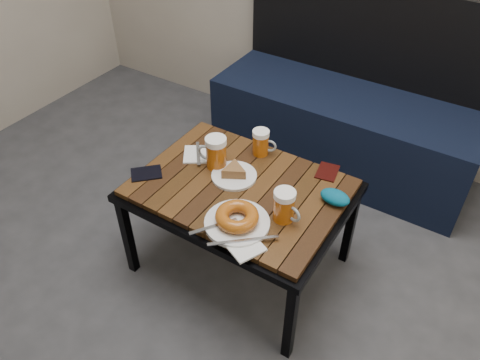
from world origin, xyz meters
The scene contains 12 objects.
bench centered at (-0.06, 1.76, 0.27)m, with size 1.40×0.50×0.95m.
cafe_table centered at (-0.14, 0.81, 0.43)m, with size 0.84×0.62×0.47m.
beer_mug_left centered at (-0.29, 0.87, 0.54)m, with size 0.13×0.10×0.14m.
beer_mug_centre centered at (-0.17, 1.04, 0.53)m, with size 0.11×0.08×0.11m.
beer_mug_right centered at (0.10, 0.74, 0.54)m, with size 0.12×0.09×0.13m.
plate_pie centered at (-0.18, 0.85, 0.49)m, with size 0.18×0.18×0.05m.
plate_bagel centered at (-0.03, 0.63, 0.50)m, with size 0.28×0.27×0.07m.
napkin_left centered at (-0.39, 0.89, 0.48)m, with size 0.17×0.17×0.01m.
napkin_right centered at (0.04, 0.55, 0.48)m, with size 0.17×0.16×0.01m.
passport_navy centered at (-0.50, 0.67, 0.47)m, with size 0.09×0.12×0.01m, color black.
passport_burgundy centered at (0.12, 1.07, 0.47)m, with size 0.08×0.11×0.01m, color black.
knit_pouch centered at (0.22, 0.92, 0.50)m, with size 0.12×0.08×0.05m, color navy.
Camera 1 is at (0.61, -0.36, 1.68)m, focal length 35.00 mm.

